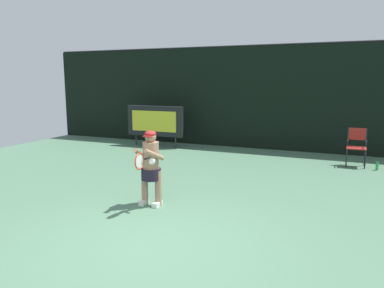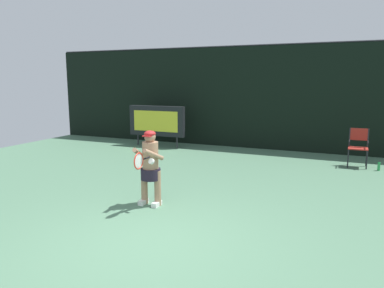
% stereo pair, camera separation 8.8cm
% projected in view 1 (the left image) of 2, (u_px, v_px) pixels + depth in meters
% --- Properties ---
extents(ground, '(18.00, 22.00, 0.03)m').
position_uv_depth(ground, '(146.00, 251.00, 5.37)').
color(ground, '#4B7358').
extents(backdrop_screen, '(18.00, 0.12, 3.66)m').
position_uv_depth(backdrop_screen, '(270.00, 98.00, 12.95)').
color(backdrop_screen, black).
rests_on(backdrop_screen, ground).
extents(scoreboard, '(2.20, 0.21, 1.50)m').
position_uv_depth(scoreboard, '(155.00, 121.00, 13.61)').
color(scoreboard, black).
rests_on(scoreboard, ground).
extents(umpire_chair, '(0.52, 0.44, 1.08)m').
position_uv_depth(umpire_chair, '(357.00, 145.00, 10.52)').
color(umpire_chair, black).
rests_on(umpire_chair, ground).
extents(water_bottle, '(0.07, 0.07, 0.27)m').
position_uv_depth(water_bottle, '(377.00, 166.00, 10.12)').
color(water_bottle, green).
rests_on(water_bottle, ground).
extents(tennis_player, '(0.54, 0.62, 1.48)m').
position_uv_depth(tennis_player, '(151.00, 165.00, 7.19)').
color(tennis_player, white).
rests_on(tennis_player, ground).
extents(tennis_racket, '(0.03, 0.60, 0.31)m').
position_uv_depth(tennis_racket, '(140.00, 161.00, 6.70)').
color(tennis_racket, black).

